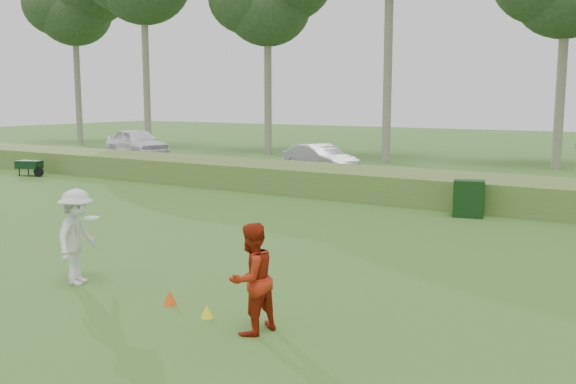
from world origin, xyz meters
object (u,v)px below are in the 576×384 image
Objects in this scene: player_white at (77,237)px; cone_orange at (170,297)px; player_red at (252,279)px; car_left at (137,143)px; utility_cabinet at (469,199)px; car_mid at (320,159)px; cone_yellow at (207,311)px.

player_white reaches higher than cone_orange.
player_red is 27.71m from car_left.
car_mid is (-8.28, 6.23, 0.18)m from utility_cabinet.
player_red is 1.54× the size of utility_cabinet.
player_white reaches higher than utility_cabinet.
player_red is at bearing -113.63° from car_left.
player_red reaches higher than utility_cabinet.
car_left is 1.19× the size of car_mid.
car_left is at bearing 137.53° from cone_yellow.
cone_orange is (-1.86, 0.32, -0.68)m from player_red.
cone_yellow is 10.46m from utility_cabinet.
car_left reaches higher than utility_cabinet.
utility_cabinet reaches higher than cone_yellow.
player_white is 3.22m from cone_yellow.
cone_yellow is 26.92m from car_left.
player_white reaches higher than cone_yellow.
player_red is at bearing -117.49° from player_white.
car_left reaches higher than cone_yellow.
car_mid is (-8.33, 16.79, -0.10)m from player_red.
utility_cabinet is 0.27× the size of car_mid.
player_red reaches higher than car_mid.
car_mid reaches higher than utility_cabinet.
utility_cabinet is at bearing -92.76° from car_left.
cone_orange is 0.05× the size of car_left.
player_red is 6.68× the size of cone_orange.
cone_orange is (2.21, -0.02, -0.74)m from player_white.
player_red is at bearing -9.75° from cone_orange.
player_white is 8.16× the size of cone_yellow.
player_white is at bearing 176.46° from cone_yellow.
cone_orange is at bearing 169.32° from cone_yellow.
player_white is 16.99m from car_mid.
player_red is (4.07, -0.34, -0.06)m from player_white.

